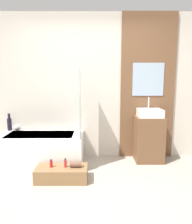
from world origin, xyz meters
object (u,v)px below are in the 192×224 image
Objects in this scene: vase_tall_dark at (9,124)px; bathtub at (41,149)px; vase_round_light at (17,127)px; wooden_step_bench at (62,174)px; sink at (150,113)px; bottle_soap_secondary at (65,163)px; bottle_soap_primary at (51,164)px.

bathtub is at bearing -24.53° from vase_tall_dark.
vase_round_light is (0.14, -0.02, -0.07)m from vase_tall_dark.
sink is (1.43, 0.75, 0.77)m from wooden_step_bench.
wooden_step_bench is at bearing -53.86° from bathtub.
bottle_soap_secondary reaches higher than wooden_step_bench.
wooden_step_bench is 1.35m from vase_round_light.
vase_tall_dark reaches higher than bottle_soap_primary.
vase_round_light is (-2.35, 0.11, -0.28)m from sink.
bathtub reaches higher than bottle_soap_primary.
vase_round_light is at bearing 131.62° from bottle_soap_primary.
vase_tall_dark is (-1.06, 0.89, 0.55)m from wooden_step_bench.
wooden_step_bench is 1.83× the size of sink.
vase_round_light is (-0.92, 0.87, 0.49)m from wooden_step_bench.
vase_tall_dark reaches higher than vase_round_light.
wooden_step_bench is at bearing -39.85° from vase_tall_dark.
wooden_step_bench is at bearing 0.00° from bottle_soap_primary.
bathtub reaches higher than wooden_step_bench.
bathtub is 1.93× the size of wooden_step_bench.
vase_tall_dark reaches higher than wooden_step_bench.
vase_tall_dark is 2.68× the size of bottle_soap_primary.
bottle_soap_secondary is (-1.38, -0.75, -0.61)m from sink.
vase_tall_dark is at bearing 140.15° from wooden_step_bench.
bottle_soap_primary is at bearing -64.10° from bathtub.
vase_tall_dark is (-2.50, 0.13, -0.21)m from sink.
sink is 1.68m from bottle_soap_secondary.
bottle_soap_secondary is at bearing -151.28° from sink.
sink is 3.14× the size of bottle_soap_secondary.
sink is at bearing 4.59° from bathtub.
wooden_step_bench is 1.49m from vase_tall_dark.
vase_tall_dark is 1.48m from bottle_soap_secondary.
wooden_step_bench is 5.74× the size of bottle_soap_secondary.
bathtub is 4.63× the size of vase_tall_dark.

